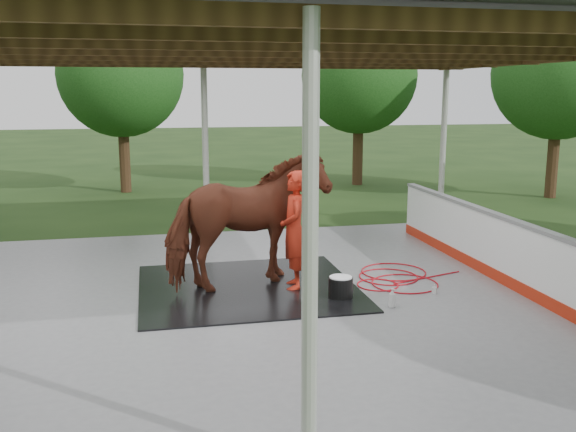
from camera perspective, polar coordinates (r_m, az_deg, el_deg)
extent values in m
plane|color=#1E3814|center=(10.21, -4.69, -7.68)|extent=(100.00, 100.00, 0.00)
cube|color=slate|center=(10.21, -4.69, -7.55)|extent=(12.00, 10.00, 0.05)
cylinder|color=beige|center=(5.22, 1.96, -3.36)|extent=(0.14, 0.14, 3.85)
cylinder|color=beige|center=(14.41, -7.35, 5.79)|extent=(0.14, 0.14, 3.85)
cylinder|color=beige|center=(15.95, 13.62, 6.07)|extent=(0.14, 0.14, 3.85)
cube|color=brown|center=(5.28, 1.54, 17.33)|extent=(12.00, 0.10, 0.18)
cube|color=brown|center=(6.74, -1.64, 15.96)|extent=(12.00, 0.10, 0.18)
cube|color=brown|center=(8.21, -3.66, 15.06)|extent=(12.00, 0.10, 0.18)
cube|color=brown|center=(9.69, -5.06, 14.42)|extent=(12.00, 0.10, 0.18)
cube|color=brown|center=(11.18, -6.08, 13.95)|extent=(12.00, 0.10, 0.18)
cube|color=brown|center=(12.67, -6.85, 13.58)|extent=(12.00, 0.10, 0.18)
cube|color=brown|center=(14.16, -7.46, 13.29)|extent=(12.00, 0.10, 0.18)
cube|color=brown|center=(11.86, 24.20, 12.89)|extent=(0.12, 10.00, 0.18)
cube|color=#38383A|center=(9.71, -5.08, 15.60)|extent=(12.60, 10.60, 0.10)
cube|color=#AF230E|center=(11.66, 18.37, -5.06)|extent=(0.14, 8.00, 0.20)
cube|color=white|center=(11.54, 18.54, -2.67)|extent=(0.12, 8.00, 1.00)
cube|color=slate|center=(11.43, 18.70, -0.14)|extent=(0.16, 8.00, 0.06)
cylinder|color=#382314|center=(21.72, -14.31, 4.96)|extent=(0.36, 0.36, 2.20)
sphere|color=#194714|center=(21.61, -14.66, 12.09)|extent=(4.00, 4.00, 4.00)
cylinder|color=#382314|center=(22.88, 6.22, 5.53)|extent=(0.36, 0.36, 2.20)
sphere|color=#194714|center=(22.79, 6.36, 12.30)|extent=(4.00, 4.00, 4.00)
cylinder|color=#382314|center=(21.55, 22.45, 4.42)|extent=(0.36, 0.36, 2.20)
sphere|color=#194714|center=(21.45, 22.99, 11.60)|extent=(4.00, 4.00, 4.00)
cube|color=black|center=(10.76, -3.59, -6.33)|extent=(3.54, 3.32, 0.03)
imported|color=brown|center=(10.48, -3.66, -0.43)|extent=(2.89, 2.02, 2.23)
imported|color=red|center=(10.49, 0.58, -1.28)|extent=(0.56, 0.77, 1.96)
cylinder|color=black|center=(10.20, 4.69, -6.40)|extent=(0.39, 0.39, 0.34)
cylinder|color=white|center=(10.15, 4.71, -5.48)|extent=(0.36, 0.36, 0.03)
imported|color=silver|center=(9.90, 9.23, -7.20)|extent=(0.16, 0.16, 0.30)
imported|color=#338CD8|center=(10.69, 12.88, -6.33)|extent=(0.10, 0.10, 0.16)
torus|color=#B20C17|center=(11.79, 9.37, -4.91)|extent=(1.17, 1.17, 0.02)
torus|color=#B20C17|center=(11.47, 8.92, -5.35)|extent=(1.05, 1.05, 0.02)
torus|color=#B20C17|center=(10.98, 7.98, -6.07)|extent=(0.70, 0.70, 0.02)
torus|color=#B20C17|center=(11.12, 10.33, -5.92)|extent=(1.13, 1.13, 0.02)
cylinder|color=#B20C17|center=(11.54, 12.29, -5.36)|extent=(1.44, 0.49, 0.02)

